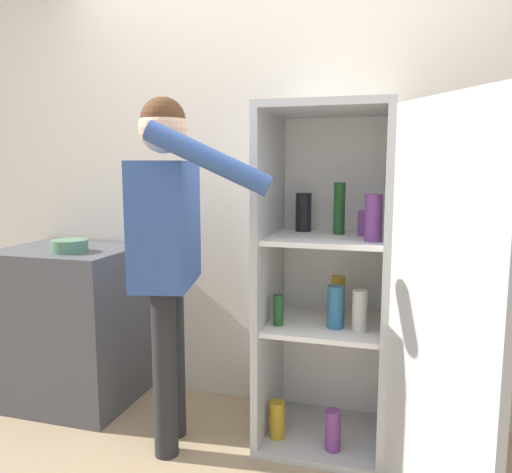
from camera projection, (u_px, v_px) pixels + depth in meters
name	position (u px, v px, depth m)	size (l,w,h in m)	color
wall_back	(282.00, 187.00, 2.83)	(7.00, 0.06, 2.55)	beige
refrigerator	(349.00, 285.00, 2.37)	(1.01, 1.10, 1.68)	#B7BABC
person	(168.00, 232.00, 2.37)	(0.75, 0.59, 1.71)	#262628
counter	(70.00, 325.00, 2.95)	(0.74, 0.59, 0.92)	#4C4C51
bowl	(70.00, 246.00, 2.76)	(0.20, 0.20, 0.07)	#517F5B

